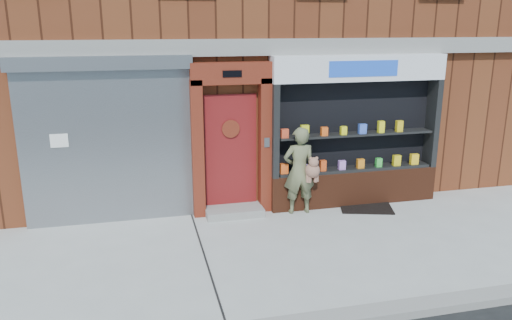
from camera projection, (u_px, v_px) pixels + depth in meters
name	position (u px, v px, depth m)	size (l,w,h in m)	color
ground	(299.00, 248.00, 8.20)	(80.00, 80.00, 0.00)	#9E9E99
curb	(354.00, 317.00, 6.17)	(60.00, 0.30, 0.12)	gray
building	(228.00, 6.00, 12.76)	(12.00, 8.16, 8.00)	#592714
shutter_bay	(107.00, 131.00, 8.87)	(3.10, 0.30, 3.04)	gray
red_door_bay	(232.00, 140.00, 9.39)	(1.52, 0.58, 2.90)	#611D10
pharmacy_bay	(355.00, 138.00, 9.94)	(3.50, 0.41, 3.00)	#532413
woman	(300.00, 170.00, 9.54)	(0.68, 0.49, 1.70)	#626542
doormat	(366.00, 207.00, 9.98)	(1.01, 0.71, 0.03)	black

